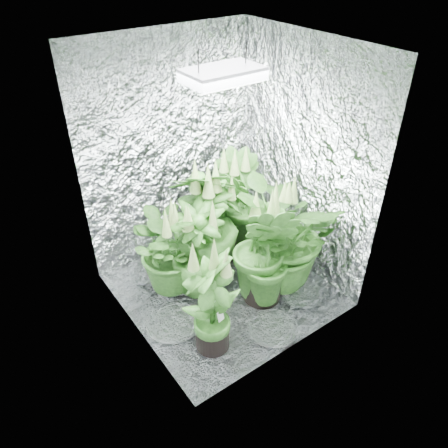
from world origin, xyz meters
name	(u,v)px	position (x,y,z in m)	size (l,w,h in m)	color
ground	(223,289)	(0.00, 0.00, 0.00)	(1.60, 1.60, 0.00)	silver
walls	(223,189)	(0.00, 0.00, 1.00)	(1.62, 1.62, 2.00)	silver
ceiling	(223,46)	(0.00, 0.00, 2.00)	(1.60, 1.60, 0.01)	silver
grow_lamp	(223,75)	(0.00, 0.00, 1.83)	(0.50, 0.30, 0.22)	gray
plant_a	(171,248)	(-0.32, 0.30, 0.40)	(0.75, 0.75, 0.86)	black
plant_b	(223,220)	(0.27, 0.38, 0.41)	(0.59, 0.59, 0.91)	black
plant_c	(239,202)	(0.52, 0.46, 0.47)	(0.65, 0.65, 1.02)	black
plant_d	(205,223)	(0.03, 0.30, 0.52)	(0.79, 0.79, 1.13)	black
plant_e	(289,237)	(0.49, -0.24, 0.50)	(1.18, 1.18, 1.05)	black
plant_f	(212,303)	(-0.42, -0.44, 0.43)	(0.63, 0.63, 0.95)	black
plant_g	(264,253)	(0.21, -0.26, 0.47)	(0.69, 0.69, 1.05)	black
plant_h	(197,251)	(-0.17, 0.13, 0.41)	(0.64, 0.64, 0.90)	black
circulation_fan	(262,240)	(0.58, 0.19, 0.16)	(0.18, 0.34, 0.39)	black
plant_label	(220,316)	(-0.36, -0.47, 0.30)	(0.06, 0.01, 0.09)	white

